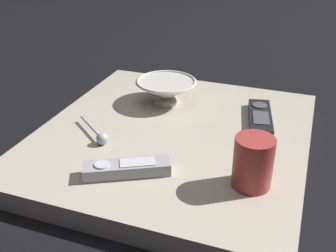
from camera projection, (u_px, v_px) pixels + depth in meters
ground_plane at (173, 148)px, 1.00m from camera, size 6.00×6.00×0.00m
table at (173, 140)px, 0.98m from camera, size 0.62×0.67×0.05m
cereal_bowl at (166, 90)px, 1.10m from camera, size 0.17×0.17×0.06m
coffee_mug at (253, 162)px, 0.76m from camera, size 0.08×0.08×0.10m
teaspoon at (100, 136)px, 0.92m from camera, size 0.12×0.10×0.03m
tv_remote_near at (260, 117)px, 1.02m from camera, size 0.09×0.19×0.02m
tv_remote_far at (127, 169)px, 0.81m from camera, size 0.17×0.12×0.03m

